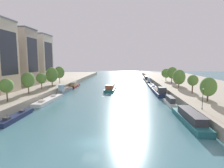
{
  "coord_description": "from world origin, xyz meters",
  "views": [
    {
      "loc": [
        5.28,
        -26.65,
        12.78
      ],
      "look_at": [
        0.0,
        46.49,
        3.31
      ],
      "focal_mm": 29.12,
      "sensor_mm": 36.0,
      "label": 1
    }
  ],
  "objects_px": {
    "moored_boat_right_upstream": "(148,82)",
    "tree_right_nearest": "(208,87)",
    "moored_boat_left_midway": "(16,117)",
    "tree_left_nearest": "(41,78)",
    "moored_boat_left_far": "(75,85)",
    "tree_right_second": "(166,73)",
    "moored_boat_right_end": "(170,101)",
    "tree_left_past_mid": "(52,75)",
    "tree_right_past_mid": "(179,77)",
    "moored_boat_right_lone": "(152,86)",
    "lamppost_right_bank": "(203,98)",
    "tree_left_distant": "(59,72)",
    "moored_boat_left_end": "(65,90)",
    "moored_boat_right_midway": "(159,92)",
    "moored_boat_right_gap_after": "(146,79)",
    "barge_midriver": "(111,88)",
    "moored_boat_right_far": "(190,118)",
    "tree_left_end_of_row": "(6,86)",
    "tree_left_third": "(28,80)",
    "tree_right_by_lamp": "(193,80)",
    "moored_boat_left_downstream": "(49,100)",
    "tree_right_end_of_row": "(172,73)"
  },
  "relations": [
    {
      "from": "moored_boat_right_upstream",
      "to": "tree_right_nearest",
      "type": "distance_m",
      "value": 55.34
    },
    {
      "from": "moored_boat_left_midway",
      "to": "tree_left_nearest",
      "type": "xyz_separation_m",
      "value": [
        -6.98,
        27.33,
        5.82
      ]
    },
    {
      "from": "moored_boat_left_far",
      "to": "tree_right_second",
      "type": "relative_size",
      "value": 1.86
    },
    {
      "from": "moored_boat_right_end",
      "to": "tree_left_past_mid",
      "type": "distance_m",
      "value": 47.08
    },
    {
      "from": "tree_right_nearest",
      "to": "tree_right_past_mid",
      "type": "bearing_deg",
      "value": 90.95
    },
    {
      "from": "moored_boat_right_upstream",
      "to": "moored_boat_right_lone",
      "type": "bearing_deg",
      "value": -90.15
    },
    {
      "from": "lamppost_right_bank",
      "to": "tree_left_distant",
      "type": "bearing_deg",
      "value": 137.94
    },
    {
      "from": "moored_boat_right_lone",
      "to": "moored_boat_left_end",
      "type": "bearing_deg",
      "value": -155.88
    },
    {
      "from": "moored_boat_left_end",
      "to": "moored_boat_right_midway",
      "type": "height_order",
      "value": "moored_boat_left_end"
    },
    {
      "from": "moored_boat_right_gap_after",
      "to": "tree_left_distant",
      "type": "xyz_separation_m",
      "value": [
        -44.37,
        -35.31,
        6.11
      ]
    },
    {
      "from": "barge_midriver",
      "to": "moored_boat_left_far",
      "type": "xyz_separation_m",
      "value": [
        -17.8,
        4.73,
        0.32
      ]
    },
    {
      "from": "tree_left_distant",
      "to": "tree_right_second",
      "type": "height_order",
      "value": "tree_left_distant"
    },
    {
      "from": "tree_right_past_mid",
      "to": "moored_boat_right_gap_after",
      "type": "bearing_deg",
      "value": 98.82
    },
    {
      "from": "moored_boat_right_far",
      "to": "tree_left_end_of_row",
      "type": "height_order",
      "value": "tree_left_end_of_row"
    },
    {
      "from": "tree_left_third",
      "to": "tree_right_by_lamp",
      "type": "bearing_deg",
      "value": 4.97
    },
    {
      "from": "moored_boat_right_midway",
      "to": "tree_left_end_of_row",
      "type": "xyz_separation_m",
      "value": [
        -43.23,
        -24.77,
        5.35
      ]
    },
    {
      "from": "tree_left_nearest",
      "to": "lamppost_right_bank",
      "type": "relative_size",
      "value": 1.3
    },
    {
      "from": "moored_boat_right_midway",
      "to": "moored_boat_right_lone",
      "type": "height_order",
      "value": "moored_boat_right_midway"
    },
    {
      "from": "tree_left_past_mid",
      "to": "tree_right_past_mid",
      "type": "xyz_separation_m",
      "value": [
        50.59,
        0.44,
        -0.63
      ]
    },
    {
      "from": "moored_boat_right_upstream",
      "to": "tree_right_by_lamp",
      "type": "xyz_separation_m",
      "value": [
        8.86,
        -42.32,
        5.42
      ]
    },
    {
      "from": "moored_boat_right_end",
      "to": "tree_right_past_mid",
      "type": "relative_size",
      "value": 1.42
    },
    {
      "from": "moored_boat_left_midway",
      "to": "tree_right_nearest",
      "type": "height_order",
      "value": "tree_right_nearest"
    },
    {
      "from": "tree_right_by_lamp",
      "to": "tree_right_nearest",
      "type": "bearing_deg",
      "value": -92.28
    },
    {
      "from": "moored_boat_left_downstream",
      "to": "tree_left_third",
      "type": "xyz_separation_m",
      "value": [
        -7.04,
        1.04,
        6.15
      ]
    },
    {
      "from": "tree_left_nearest",
      "to": "tree_right_past_mid",
      "type": "xyz_separation_m",
      "value": [
        51.63,
        7.68,
        0.07
      ]
    },
    {
      "from": "tree_right_end_of_row",
      "to": "barge_midriver",
      "type": "bearing_deg",
      "value": -168.27
    },
    {
      "from": "moored_boat_right_gap_after",
      "to": "tree_right_end_of_row",
      "type": "distance_m",
      "value": 33.46
    },
    {
      "from": "moored_boat_right_upstream",
      "to": "tree_right_second",
      "type": "bearing_deg",
      "value": -31.2
    },
    {
      "from": "tree_right_by_lamp",
      "to": "tree_right_end_of_row",
      "type": "height_order",
      "value": "tree_right_end_of_row"
    },
    {
      "from": "moored_boat_left_midway",
      "to": "tree_left_end_of_row",
      "type": "distance_m",
      "value": 11.22
    },
    {
      "from": "moored_boat_right_gap_after",
      "to": "tree_left_nearest",
      "type": "relative_size",
      "value": 2.46
    },
    {
      "from": "tree_right_by_lamp",
      "to": "lamppost_right_bank",
      "type": "xyz_separation_m",
      "value": [
        -5.04,
        -20.07,
        -1.65
      ]
    },
    {
      "from": "moored_boat_right_far",
      "to": "tree_right_past_mid",
      "type": "bearing_deg",
      "value": 77.73
    },
    {
      "from": "tree_right_end_of_row",
      "to": "moored_boat_right_gap_after",
      "type": "bearing_deg",
      "value": 103.92
    },
    {
      "from": "moored_boat_right_far",
      "to": "tree_left_third",
      "type": "height_order",
      "value": "tree_left_third"
    },
    {
      "from": "barge_midriver",
      "to": "moored_boat_left_midway",
      "type": "height_order",
      "value": "barge_midriver"
    },
    {
      "from": "tree_left_nearest",
      "to": "moored_boat_right_gap_after",
      "type": "bearing_deg",
      "value": 50.26
    },
    {
      "from": "moored_boat_right_upstream",
      "to": "moored_boat_right_end",
      "type": "bearing_deg",
      "value": -89.93
    },
    {
      "from": "tree_right_past_mid",
      "to": "moored_boat_right_midway",
      "type": "bearing_deg",
      "value": -157.69
    },
    {
      "from": "moored_boat_right_far",
      "to": "tree_right_end_of_row",
      "type": "xyz_separation_m",
      "value": [
        8.41,
        48.86,
        6.07
      ]
    },
    {
      "from": "moored_boat_left_end",
      "to": "tree_left_past_mid",
      "type": "bearing_deg",
      "value": 173.02
    },
    {
      "from": "moored_boat_left_end",
      "to": "tree_left_distant",
      "type": "relative_size",
      "value": 1.63
    },
    {
      "from": "moored_boat_right_far",
      "to": "tree_left_distant",
      "type": "xyz_separation_m",
      "value": [
        -43.88,
        45.5,
        6.21
      ]
    },
    {
      "from": "moored_boat_right_end",
      "to": "tree_left_distant",
      "type": "xyz_separation_m",
      "value": [
        -43.57,
        29.94,
        6.28
      ]
    },
    {
      "from": "tree_left_end_of_row",
      "to": "tree_left_nearest",
      "type": "relative_size",
      "value": 1.0
    },
    {
      "from": "lamppost_right_bank",
      "to": "tree_right_by_lamp",
      "type": "bearing_deg",
      "value": 75.9
    },
    {
      "from": "moored_boat_right_upstream",
      "to": "tree_left_past_mid",
      "type": "distance_m",
      "value": 52.86
    },
    {
      "from": "moored_boat_left_far",
      "to": "tree_left_third",
      "type": "relative_size",
      "value": 1.73
    },
    {
      "from": "moored_boat_left_end",
      "to": "moored_boat_right_lone",
      "type": "distance_m",
      "value": 40.76
    },
    {
      "from": "barge_midriver",
      "to": "tree_left_distant",
      "type": "relative_size",
      "value": 2.74
    }
  ]
}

